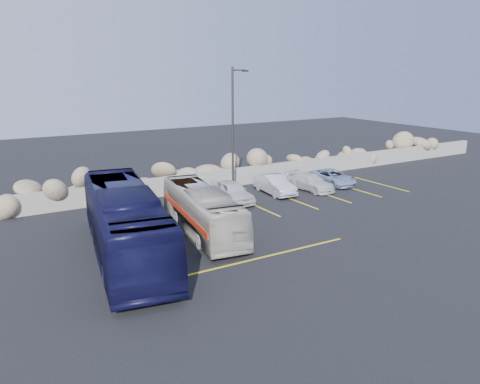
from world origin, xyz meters
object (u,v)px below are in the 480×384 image
tour_coach (125,223)px  car_d (333,177)px  car_c (310,182)px  car_a (232,192)px  vintage_bus (202,210)px  lamppost (234,129)px  car_b (275,185)px

tour_coach → car_d: 17.36m
car_c → car_a: bearing=172.7°
vintage_bus → tour_coach: size_ratio=0.74×
lamppost → car_b: lamppost is taller
car_a → car_c: (5.97, -0.18, -0.11)m
car_a → car_c: bearing=-0.4°
lamppost → tour_coach: size_ratio=0.74×
car_b → car_c: 2.66m
lamppost → car_c: (5.25, -1.19, -3.76)m
lamppost → vintage_bus: (-4.75, -5.08, -3.17)m
tour_coach → car_c: 15.03m
car_b → car_c: bearing=-4.8°
vintage_bus → car_c: (10.00, 3.88, -0.59)m
vintage_bus → car_a: (4.03, 4.07, -0.48)m
lamppost → car_a: bearing=-125.4°
tour_coach → car_d: size_ratio=2.90×
lamppost → tour_coach: 11.17m
car_b → lamppost: bearing=168.2°
tour_coach → car_d: bearing=27.5°
car_b → vintage_bus: bearing=-145.2°
tour_coach → car_d: (16.49, 5.33, -0.99)m
vintage_bus → car_b: 8.56m
lamppost → car_a: 3.86m
lamppost → car_d: bearing=-6.0°
lamppost → car_c: size_ratio=2.17×
lamppost → vintage_bus: 7.64m
vintage_bus → car_b: bearing=38.5°
car_b → car_a: bearing=-171.3°
car_c → car_d: 2.35m
tour_coach → car_a: (8.20, 5.12, -0.87)m
vintage_bus → car_a: 5.75m
vintage_bus → tour_coach: 4.32m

